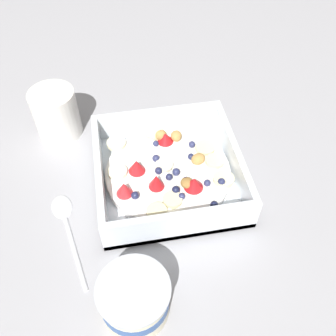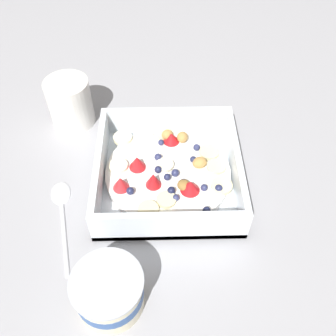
# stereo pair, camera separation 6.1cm
# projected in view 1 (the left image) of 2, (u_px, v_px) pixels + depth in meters

# --- Properties ---
(ground_plane) EXTENTS (2.40, 2.40, 0.00)m
(ground_plane) POSITION_uv_depth(u_px,v_px,m) (158.00, 177.00, 0.63)
(ground_plane) COLOR #9E9EA3
(fruit_bowl) EXTENTS (0.23, 0.23, 0.06)m
(fruit_bowl) POSITION_uv_depth(u_px,v_px,m) (168.00, 172.00, 0.62)
(fruit_bowl) COLOR white
(fruit_bowl) RESTS_ON ground
(spoon) EXTENTS (0.06, 0.17, 0.01)m
(spoon) POSITION_uv_depth(u_px,v_px,m) (65.00, 218.00, 0.57)
(spoon) COLOR silver
(spoon) RESTS_ON ground
(yogurt_cup) EXTENTS (0.09, 0.09, 0.06)m
(yogurt_cup) POSITION_uv_depth(u_px,v_px,m) (135.00, 299.00, 0.47)
(yogurt_cup) COLOR beige
(yogurt_cup) RESTS_ON ground
(coffee_mug) EXTENTS (0.08, 0.11, 0.09)m
(coffee_mug) POSITION_uv_depth(u_px,v_px,m) (56.00, 112.00, 0.67)
(coffee_mug) COLOR white
(coffee_mug) RESTS_ON ground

